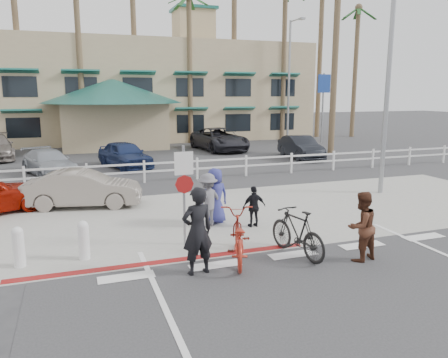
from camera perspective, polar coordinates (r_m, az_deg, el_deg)
name	(u,v)px	position (r m, az deg, el deg)	size (l,w,h in m)	color
ground	(305,264)	(10.43, 10.58, -10.87)	(140.00, 140.00, 0.00)	#333335
bike_path	(359,302)	(8.92, 17.20, -15.14)	(12.00, 16.00, 0.01)	#333335
sidewalk_plaza	(236,214)	(14.29, 1.57, -4.57)	(22.00, 7.00, 0.01)	gray
cross_street	(201,189)	(17.97, -2.98, -1.30)	(40.00, 5.00, 0.01)	#333335
parking_lot	(157,157)	(27.08, -8.68, 2.82)	(50.00, 16.00, 0.01)	#333335
curb_red	(167,261)	(10.47, -7.52, -10.62)	(7.00, 0.25, 0.02)	maroon
rail_fence	(199,169)	(19.90, -3.25, 1.38)	(29.40, 0.16, 1.00)	silver
building	(150,72)	(39.98, -9.63, 13.57)	(28.00, 16.00, 11.30)	tan
sign_post	(184,190)	(11.13, -5.25, -1.49)	(0.50, 0.10, 2.90)	gray
bollard_0	(84,240)	(10.89, -17.86, -7.62)	(0.26, 0.26, 0.95)	silver
bollard_1	(19,247)	(10.96, -25.25, -8.04)	(0.26, 0.26, 0.95)	silver
streetlight_0	(388,76)	(17.96, 20.68, 12.45)	(0.60, 2.00, 9.00)	gray
streetlight_1	(289,82)	(36.51, 8.47, 12.43)	(0.60, 2.00, 9.50)	gray
info_sign	(323,107)	(35.77, 12.76, 9.18)	(1.20, 0.16, 5.60)	navy
palm_2	(17,32)	(34.72, -25.47, 16.95)	(4.00, 4.00, 16.00)	#1B471E
palm_3	(79,48)	(33.50, -18.42, 15.97)	(4.00, 4.00, 14.00)	#1B471E
palm_4	(134,44)	(34.88, -11.64, 16.92)	(4.00, 4.00, 15.00)	#1B471E
palm_5	(190,58)	(34.61, -4.52, 15.49)	(4.00, 4.00, 13.00)	#1B471E
palm_6	(234,34)	(36.98, 1.33, 18.35)	(4.00, 4.00, 17.00)	#1B471E
palm_7	(284,54)	(37.52, 7.83, 15.85)	(4.00, 4.00, 14.00)	#1B471E
palm_8	(320,50)	(40.37, 12.45, 16.07)	(4.00, 4.00, 15.00)	#1B471E
palm_9	(356,62)	(41.12, 16.82, 14.37)	(4.00, 4.00, 13.00)	#1B471E
palm_11	(336,42)	(29.25, 14.40, 16.97)	(4.00, 4.00, 14.00)	#1B471E
bike_red	(238,237)	(10.29, 1.79, -7.53)	(0.78, 2.22, 1.17)	maroon
rider_red	(197,231)	(9.44, -3.50, -6.81)	(0.71, 0.46, 1.94)	black
bike_black	(297,232)	(10.72, 9.53, -6.88)	(0.55, 1.96, 1.18)	black
rider_black	(361,226)	(10.71, 17.50, -5.93)	(0.81, 0.63, 1.66)	#4A2819
pedestrian_a	(208,200)	(12.77, -2.16, -2.80)	(1.03, 0.59, 1.60)	slate
pedestrian_child	(254,207)	(12.81, 3.94, -3.64)	(0.72, 0.30, 1.23)	black
pedestrian_b	(215,196)	(13.10, -1.16, -2.22)	(0.83, 0.54, 1.69)	navy
car_white_sedan	(83,189)	(15.80, -17.89, -1.20)	(1.36, 3.89, 1.28)	gray
lot_car_1	(49,163)	(22.54, -21.91, 2.01)	(1.70, 4.18, 1.21)	gray
lot_car_2	(125,155)	(23.49, -12.81, 3.12)	(1.66, 4.12, 1.40)	navy
lot_car_3	(301,147)	(26.63, 9.98, 4.10)	(1.43, 4.11, 1.35)	black
lot_car_5	(219,139)	(30.00, -0.61, 5.22)	(2.54, 5.51, 1.53)	#222229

